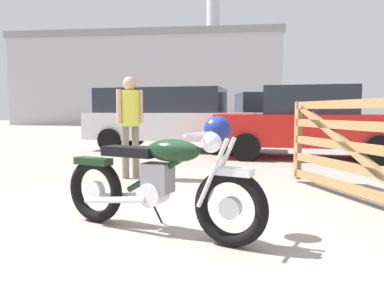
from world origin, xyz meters
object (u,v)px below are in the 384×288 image
(timber_gate, at_px, (366,146))
(blue_hatchback_right, at_px, (282,116))
(bystander, at_px, (130,116))
(red_hatchback_near, at_px, (308,123))
(vintage_motorcycle, at_px, (162,179))
(pale_sedan_back, at_px, (168,117))

(timber_gate, relative_size, blue_hatchback_right, 0.50)
(bystander, distance_m, blue_hatchback_right, 8.22)
(red_hatchback_near, height_order, blue_hatchback_right, blue_hatchback_right)
(vintage_motorcycle, relative_size, red_hatchback_near, 0.44)
(bystander, xyz_separation_m, pale_sedan_back, (-0.00, 4.46, -0.08))
(red_hatchback_near, distance_m, blue_hatchback_right, 4.50)
(vintage_motorcycle, xyz_separation_m, red_hatchback_near, (2.55, 5.57, 0.34))
(bystander, distance_m, red_hatchback_near, 4.53)
(timber_gate, distance_m, pale_sedan_back, 6.79)
(timber_gate, bearing_deg, blue_hatchback_right, -22.55)
(pale_sedan_back, bearing_deg, bystander, -80.97)
(red_hatchback_near, relative_size, blue_hatchback_right, 0.90)
(pale_sedan_back, height_order, blue_hatchback_right, same)
(red_hatchback_near, distance_m, pale_sedan_back, 3.86)
(pale_sedan_back, bearing_deg, blue_hatchback_right, 47.41)
(bystander, relative_size, pale_sedan_back, 0.34)
(timber_gate, height_order, blue_hatchback_right, blue_hatchback_right)
(red_hatchback_near, bearing_deg, vintage_motorcycle, -105.74)
(red_hatchback_near, bearing_deg, bystander, -131.94)
(red_hatchback_near, relative_size, pale_sedan_back, 0.90)
(timber_gate, xyz_separation_m, red_hatchback_near, (0.35, 4.41, 0.13))
(red_hatchback_near, bearing_deg, pale_sedan_back, 164.45)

